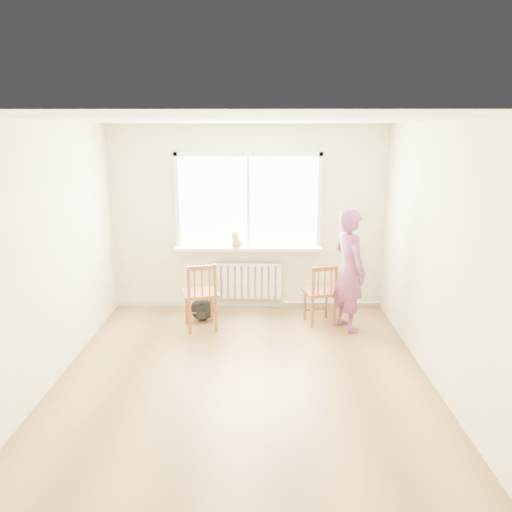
{
  "coord_description": "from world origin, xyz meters",
  "views": [
    {
      "loc": [
        0.18,
        -4.96,
        2.59
      ],
      "look_at": [
        0.12,
        1.2,
        1.05
      ],
      "focal_mm": 35.0,
      "sensor_mm": 36.0,
      "label": 1
    }
  ],
  "objects_px": {
    "chair_left": "(201,296)",
    "cat": "(237,240)",
    "person": "(349,270)",
    "backpack": "(202,309)",
    "chair_right": "(321,294)"
  },
  "relations": [
    {
      "from": "chair_right",
      "to": "cat",
      "type": "height_order",
      "value": "cat"
    },
    {
      "from": "chair_left",
      "to": "cat",
      "type": "height_order",
      "value": "cat"
    },
    {
      "from": "backpack",
      "to": "chair_left",
      "type": "bearing_deg",
      "value": -84.37
    },
    {
      "from": "person",
      "to": "backpack",
      "type": "height_order",
      "value": "person"
    },
    {
      "from": "chair_right",
      "to": "cat",
      "type": "relative_size",
      "value": 1.85
    },
    {
      "from": "chair_left",
      "to": "chair_right",
      "type": "relative_size",
      "value": 1.08
    },
    {
      "from": "person",
      "to": "backpack",
      "type": "xyz_separation_m",
      "value": [
        -1.99,
        0.27,
        -0.65
      ]
    },
    {
      "from": "cat",
      "to": "backpack",
      "type": "distance_m",
      "value": 1.1
    },
    {
      "from": "person",
      "to": "cat",
      "type": "xyz_separation_m",
      "value": [
        -1.51,
        0.67,
        0.26
      ]
    },
    {
      "from": "chair_left",
      "to": "person",
      "type": "relative_size",
      "value": 0.57
    },
    {
      "from": "person",
      "to": "cat",
      "type": "bearing_deg",
      "value": 42.56
    },
    {
      "from": "chair_left",
      "to": "backpack",
      "type": "bearing_deg",
      "value": -99.61
    },
    {
      "from": "chair_right",
      "to": "person",
      "type": "height_order",
      "value": "person"
    },
    {
      "from": "cat",
      "to": "backpack",
      "type": "height_order",
      "value": "cat"
    },
    {
      "from": "person",
      "to": "cat",
      "type": "relative_size",
      "value": 3.53
    }
  ]
}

